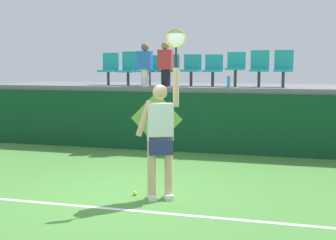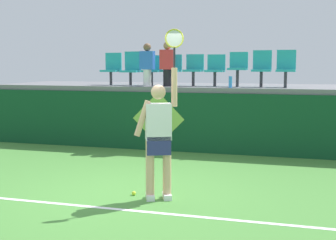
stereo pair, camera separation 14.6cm
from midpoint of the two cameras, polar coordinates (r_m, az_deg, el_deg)
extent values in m
plane|color=#478438|center=(7.54, -5.31, -8.98)|extent=(40.00, 40.00, 0.00)
cube|color=#0F4223|center=(10.97, 1.66, -0.26)|extent=(10.36, 0.20, 1.39)
cube|color=slate|center=(12.14, 3.09, 3.99)|extent=(10.36, 2.64, 0.12)
cube|color=white|center=(6.85, -7.63, -10.63)|extent=(9.33, 0.08, 0.01)
cube|color=white|center=(7.24, -2.57, -9.31)|extent=(0.21, 0.29, 0.08)
cube|color=white|center=(7.27, -0.50, -9.23)|extent=(0.21, 0.29, 0.08)
cylinder|color=#DBAD84|center=(7.13, -2.59, -6.08)|extent=(0.13, 0.13, 0.92)
cylinder|color=#DBAD84|center=(7.17, -0.51, -6.02)|extent=(0.13, 0.13, 0.92)
cube|color=navy|center=(7.07, -1.56, -3.06)|extent=(0.42, 0.35, 0.28)
cube|color=white|center=(7.02, -1.57, -0.21)|extent=(0.44, 0.35, 0.55)
sphere|color=#DBAD84|center=(6.98, -1.58, 3.42)|extent=(0.22, 0.22, 0.22)
cylinder|color=#DBAD84|center=(6.99, -3.52, 0.20)|extent=(0.27, 0.19, 0.55)
cylinder|color=#DBAD84|center=(7.01, 0.37, 4.01)|extent=(0.09, 0.09, 0.58)
cylinder|color=black|center=(7.00, 0.38, 7.61)|extent=(0.03, 0.03, 0.30)
torus|color=gold|center=(7.01, 0.38, 9.90)|extent=(0.27, 0.13, 0.28)
ellipsoid|color=silver|center=(7.01, 0.38, 9.90)|extent=(0.23, 0.11, 0.24)
sphere|color=#D1E533|center=(7.46, -4.58, -8.88)|extent=(0.07, 0.07, 0.07)
cylinder|color=#338CE5|center=(10.76, 6.99, 4.60)|extent=(0.08, 0.08, 0.26)
cylinder|color=#38383D|center=(12.21, -7.61, 5.03)|extent=(0.07, 0.07, 0.34)
cube|color=teal|center=(12.21, -7.63, 5.94)|extent=(0.44, 0.42, 0.05)
cube|color=teal|center=(12.38, -7.30, 7.10)|extent=(0.44, 0.04, 0.44)
cylinder|color=#38383D|center=(12.01, -5.22, 5.01)|extent=(0.07, 0.07, 0.33)
cube|color=teal|center=(12.01, -5.23, 5.91)|extent=(0.44, 0.42, 0.05)
cube|color=teal|center=(12.18, -4.93, 7.17)|extent=(0.44, 0.04, 0.48)
cylinder|color=#38383D|center=(11.82, -2.64, 5.03)|extent=(0.07, 0.07, 0.34)
cube|color=teal|center=(11.82, -2.65, 5.97)|extent=(0.44, 0.42, 0.05)
cube|color=teal|center=(12.00, -2.37, 6.99)|extent=(0.44, 0.04, 0.37)
cylinder|color=#38383D|center=(11.67, -0.23, 5.03)|extent=(0.07, 0.07, 0.34)
cube|color=teal|center=(11.67, -0.23, 5.99)|extent=(0.44, 0.42, 0.05)
cube|color=teal|center=(11.85, 0.02, 7.05)|extent=(0.44, 0.04, 0.38)
cylinder|color=#38383D|center=(11.54, 2.44, 5.02)|extent=(0.07, 0.07, 0.35)
cube|color=teal|center=(11.53, 2.44, 6.02)|extent=(0.44, 0.42, 0.05)
cube|color=teal|center=(11.72, 2.66, 7.07)|extent=(0.44, 0.04, 0.38)
cylinder|color=#38383D|center=(11.43, 5.08, 4.97)|extent=(0.07, 0.07, 0.35)
cube|color=teal|center=(11.42, 5.09, 5.97)|extent=(0.44, 0.42, 0.05)
cube|color=teal|center=(11.61, 5.27, 7.03)|extent=(0.44, 0.04, 0.37)
cylinder|color=#38383D|center=(11.34, 7.81, 5.04)|extent=(0.07, 0.07, 0.40)
cube|color=teal|center=(11.34, 7.83, 6.17)|extent=(0.44, 0.42, 0.05)
cube|color=teal|center=(11.53, 7.97, 7.25)|extent=(0.44, 0.04, 0.38)
cylinder|color=#38383D|center=(11.28, 10.63, 4.89)|extent=(0.07, 0.07, 0.36)
cube|color=teal|center=(11.28, 10.65, 5.94)|extent=(0.44, 0.42, 0.05)
cube|color=teal|center=(11.47, 10.76, 7.20)|extent=(0.44, 0.04, 0.45)
cylinder|color=#38383D|center=(11.25, 13.46, 4.81)|extent=(0.07, 0.07, 0.36)
cube|color=teal|center=(11.24, 13.49, 5.86)|extent=(0.44, 0.42, 0.05)
cube|color=teal|center=(11.43, 13.56, 7.14)|extent=(0.44, 0.04, 0.46)
cylinder|color=white|center=(11.50, -3.16, 5.15)|extent=(0.20, 0.20, 0.41)
cube|color=blue|center=(11.50, -3.17, 7.27)|extent=(0.34, 0.20, 0.44)
sphere|color=brown|center=(11.51, -3.18, 8.84)|extent=(0.19, 0.19, 0.19)
cylinder|color=black|center=(11.34, -0.71, 5.14)|extent=(0.20, 0.20, 0.41)
cube|color=red|center=(11.33, -0.71, 7.36)|extent=(0.34, 0.20, 0.47)
sphere|color=#A87A56|center=(11.34, -0.71, 9.03)|extent=(0.19, 0.19, 0.19)
cube|color=#0F4223|center=(11.15, -1.78, -3.74)|extent=(0.90, 0.01, 0.00)
plane|color=#8CC64C|center=(11.03, -1.80, 0.14)|extent=(1.27, 0.00, 1.27)
camera|label=1|loc=(0.07, -90.49, -0.06)|focal=50.13mm
camera|label=2|loc=(0.07, 89.51, 0.06)|focal=50.13mm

